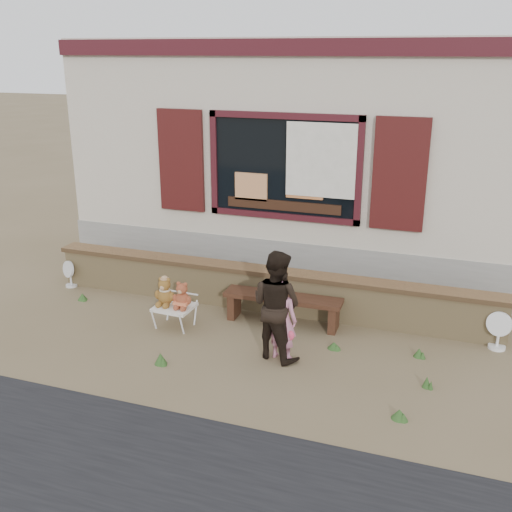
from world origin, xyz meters
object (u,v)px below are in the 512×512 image
at_px(bench, 283,303).
at_px(teddy_bear_right, 182,295).
at_px(child, 282,320).
at_px(folding_chair, 174,308).
at_px(adult, 276,305).
at_px(teddy_bear_left, 165,291).

xyz_separation_m(bench, teddy_bear_right, (-1.30, -0.63, 0.20)).
height_order(bench, child, child).
relative_size(folding_chair, adult, 0.38).
height_order(teddy_bear_left, teddy_bear_right, teddy_bear_left).
bearing_deg(adult, bench, -57.70).
distance_m(teddy_bear_right, adult, 1.56).
xyz_separation_m(teddy_bear_right, adult, (1.51, -0.35, 0.20)).
distance_m(bench, teddy_bear_left, 1.71).
relative_size(bench, teddy_bear_left, 4.09).
bearing_deg(teddy_bear_right, teddy_bear_left, 180.00).
relative_size(teddy_bear_left, adult, 0.29).
bearing_deg(folding_chair, teddy_bear_right, -0.00).
distance_m(folding_chair, teddy_bear_right, 0.27).
relative_size(teddy_bear_left, teddy_bear_right, 1.07).
bearing_deg(child, adult, -11.92).
bearing_deg(teddy_bear_left, folding_chair, 0.00).
bearing_deg(bench, folding_chair, -157.65).
xyz_separation_m(folding_chair, teddy_bear_right, (0.14, -0.01, 0.23)).
bearing_deg(child, teddy_bear_left, -6.92).
bearing_deg(teddy_bear_right, child, -10.40).
distance_m(teddy_bear_left, adult, 1.83).
height_order(bench, teddy_bear_right, teddy_bear_right).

